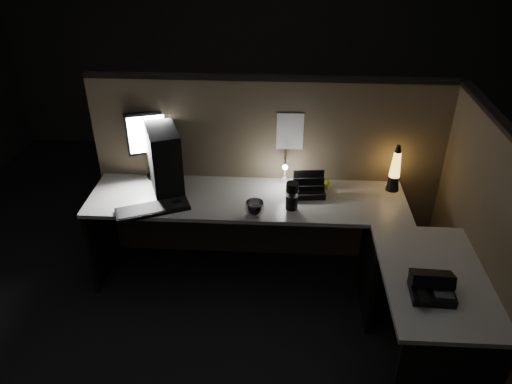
# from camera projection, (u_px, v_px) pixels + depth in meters

# --- Properties ---
(floor) EXTENTS (6.00, 6.00, 0.00)m
(floor) POSITION_uv_depth(u_px,v_px,m) (263.00, 332.00, 3.47)
(floor) COLOR black
(floor) RESTS_ON ground
(room_shell) EXTENTS (6.00, 6.00, 6.00)m
(room_shell) POSITION_uv_depth(u_px,v_px,m) (265.00, 114.00, 2.64)
(room_shell) COLOR silver
(room_shell) RESTS_ON ground
(partition_back) EXTENTS (2.66, 0.06, 1.50)m
(partition_back) POSITION_uv_depth(u_px,v_px,m) (269.00, 174.00, 3.88)
(partition_back) COLOR brown
(partition_back) RESTS_ON ground
(partition_right) EXTENTS (0.06, 1.66, 1.50)m
(partition_right) POSITION_uv_depth(u_px,v_px,m) (478.00, 244.00, 3.10)
(partition_right) COLOR brown
(partition_right) RESTS_ON ground
(desk) EXTENTS (2.60, 1.60, 0.73)m
(desk) POSITION_uv_depth(u_px,v_px,m) (292.00, 244.00, 3.38)
(desk) COLOR beige
(desk) RESTS_ON ground
(pc_tower) EXTENTS (0.35, 0.50, 0.48)m
(pc_tower) POSITION_uv_depth(u_px,v_px,m) (164.00, 157.00, 3.64)
(pc_tower) COLOR black
(pc_tower) RESTS_ON desk
(monitor) EXTENTS (0.40, 0.18, 0.53)m
(monitor) POSITION_uv_depth(u_px,v_px,m) (155.00, 138.00, 3.74)
(monitor) COLOR black
(monitor) RESTS_ON desk
(keyboard) EXTENTS (0.53, 0.35, 0.02)m
(keyboard) POSITION_uv_depth(u_px,v_px,m) (153.00, 209.00, 3.46)
(keyboard) COLOR black
(keyboard) RESTS_ON desk
(mouse) EXTENTS (0.12, 0.10, 0.04)m
(mouse) POSITION_uv_depth(u_px,v_px,m) (177.00, 204.00, 3.51)
(mouse) COLOR black
(mouse) RESTS_ON desk
(clip_lamp) EXTENTS (0.04, 0.16, 0.20)m
(clip_lamp) POSITION_uv_depth(u_px,v_px,m) (285.00, 171.00, 3.71)
(clip_lamp) COLOR silver
(clip_lamp) RESTS_ON desk
(organizer) EXTENTS (0.25, 0.22, 0.17)m
(organizer) POSITION_uv_depth(u_px,v_px,m) (308.00, 188.00, 3.65)
(organizer) COLOR black
(organizer) RESTS_ON desk
(lava_lamp) EXTENTS (0.10, 0.10, 0.36)m
(lava_lamp) POSITION_uv_depth(u_px,v_px,m) (395.00, 172.00, 3.63)
(lava_lamp) COLOR black
(lava_lamp) RESTS_ON desk
(travel_mug) EXTENTS (0.09, 0.09, 0.20)m
(travel_mug) POSITION_uv_depth(u_px,v_px,m) (292.00, 196.00, 3.44)
(travel_mug) COLOR black
(travel_mug) RESTS_ON desk
(steel_mug) EXTENTS (0.16, 0.16, 0.10)m
(steel_mug) POSITION_uv_depth(u_px,v_px,m) (255.00, 209.00, 3.39)
(steel_mug) COLOR silver
(steel_mug) RESTS_ON desk
(figurine) EXTENTS (0.05, 0.05, 0.05)m
(figurine) POSITION_uv_depth(u_px,v_px,m) (327.00, 182.00, 3.71)
(figurine) COLOR yellow
(figurine) RESTS_ON desk
(pinned_paper) EXTENTS (0.20, 0.00, 0.28)m
(pinned_paper) POSITION_uv_depth(u_px,v_px,m) (290.00, 132.00, 3.65)
(pinned_paper) COLOR white
(pinned_paper) RESTS_ON partition_back
(desk_phone) EXTENTS (0.24, 0.25, 0.14)m
(desk_phone) POSITION_uv_depth(u_px,v_px,m) (431.00, 286.00, 2.72)
(desk_phone) COLOR black
(desk_phone) RESTS_ON desk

